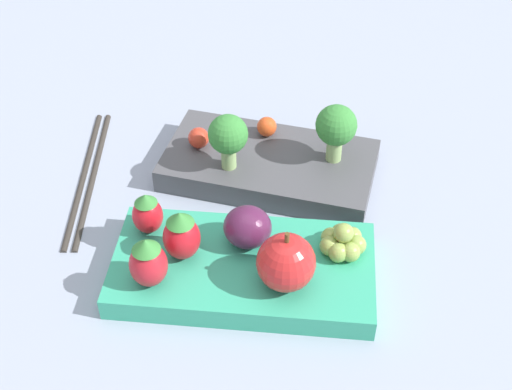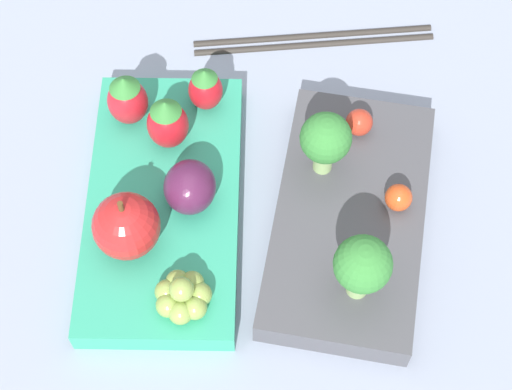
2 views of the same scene
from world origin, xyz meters
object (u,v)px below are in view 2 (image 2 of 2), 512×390
(strawberry_0, at_px, (127,99))
(strawberry_1, at_px, (205,88))
(bento_box_savoury, at_px, (349,217))
(bento_box_fruit, at_px, (164,203))
(broccoli_floret_0, at_px, (363,266))
(broccoli_floret_1, at_px, (326,140))
(grape_cluster, at_px, (183,296))
(plum, at_px, (190,189))
(cherry_tomato_0, at_px, (399,198))
(cherry_tomato_1, at_px, (359,122))
(apple, at_px, (126,226))
(strawberry_2, at_px, (167,122))
(chopsticks_pair, at_px, (314,39))

(strawberry_0, distance_m, strawberry_1, 0.06)
(bento_box_savoury, relative_size, bento_box_fruit, 0.93)
(broccoli_floret_0, bearing_deg, broccoli_floret_1, -163.47)
(bento_box_savoury, distance_m, grape_cluster, 0.14)
(broccoli_floret_0, distance_m, plum, 0.14)
(cherry_tomato_0, distance_m, strawberry_1, 0.17)
(cherry_tomato_0, xyz_separation_m, cherry_tomato_1, (-0.06, -0.03, 0.00))
(cherry_tomato_0, distance_m, apple, 0.20)
(bento_box_fruit, height_order, strawberry_1, strawberry_1)
(bento_box_fruit, xyz_separation_m, broccoli_floret_1, (-0.04, 0.12, 0.05))
(strawberry_1, xyz_separation_m, plum, (0.09, -0.00, -0.00))
(bento_box_fruit, xyz_separation_m, cherry_tomato_0, (-0.01, 0.18, 0.02))
(bento_box_savoury, bearing_deg, bento_box_fruit, -89.97)
(bento_box_fruit, height_order, grape_cluster, grape_cluster)
(cherry_tomato_0, xyz_separation_m, strawberry_1, (-0.08, -0.15, 0.01))
(plum, bearing_deg, strawberry_2, -156.23)
(broccoli_floret_0, bearing_deg, cherry_tomato_1, -178.53)
(cherry_tomato_1, bearing_deg, bento_box_savoury, -2.47)
(broccoli_floret_1, distance_m, strawberry_2, 0.12)
(cherry_tomato_1, distance_m, grape_cluster, 0.19)
(strawberry_0, bearing_deg, strawberry_2, 60.83)
(broccoli_floret_0, bearing_deg, strawberry_1, -140.66)
(cherry_tomato_1, bearing_deg, broccoli_floret_1, -35.70)
(strawberry_1, height_order, chopsticks_pair, strawberry_1)
(bento_box_savoury, height_order, strawberry_0, strawberry_0)
(bento_box_savoury, relative_size, strawberry_0, 4.45)
(strawberry_0, relative_size, strawberry_1, 1.16)
(bento_box_savoury, distance_m, plum, 0.12)
(bento_box_fruit, relative_size, broccoli_floret_0, 3.80)
(plum, distance_m, grape_cluster, 0.08)
(strawberry_1, height_order, strawberry_2, strawberry_2)
(plum, bearing_deg, bento_box_savoury, 91.35)
(strawberry_0, xyz_separation_m, plum, (0.07, 0.06, -0.00))
(broccoli_floret_0, relative_size, grape_cluster, 1.51)
(cherry_tomato_0, bearing_deg, chopsticks_pair, -157.70)
(cherry_tomato_1, relative_size, apple, 0.37)
(grape_cluster, bearing_deg, plum, -176.35)
(strawberry_1, xyz_separation_m, strawberry_2, (0.04, -0.02, 0.00))
(bento_box_savoury, height_order, broccoli_floret_1, broccoli_floret_1)
(bento_box_savoury, height_order, cherry_tomato_1, cherry_tomato_1)
(bento_box_savoury, distance_m, broccoli_floret_0, 0.08)
(bento_box_fruit, relative_size, strawberry_0, 4.77)
(strawberry_2, xyz_separation_m, grape_cluster, (0.13, 0.03, -0.01))
(strawberry_2, height_order, chopsticks_pair, strawberry_2)
(strawberry_0, bearing_deg, broccoli_floret_0, 53.80)
(cherry_tomato_1, distance_m, strawberry_0, 0.18)
(cherry_tomato_0, height_order, strawberry_2, strawberry_2)
(broccoli_floret_1, relative_size, apple, 1.02)
(chopsticks_pair, bearing_deg, bento_box_savoury, 11.53)
(broccoli_floret_1, bearing_deg, plum, -68.41)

